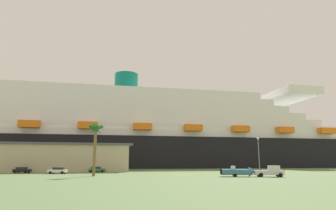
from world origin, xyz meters
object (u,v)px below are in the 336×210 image
(parked_car_black_coupe, at_px, (22,170))
(parked_car_white_van, at_px, (58,170))
(street_lamp, at_px, (259,150))
(pickup_truck, at_px, (270,171))
(small_boat_on_trailer, at_px, (240,172))
(cruise_ship, at_px, (185,138))
(parked_car_green_wagon, at_px, (97,169))
(palm_tree, at_px, (95,136))

(parked_car_black_coupe, distance_m, parked_car_white_van, 11.69)
(parked_car_black_coupe, bearing_deg, parked_car_white_van, -28.29)
(street_lamp, distance_m, parked_car_white_van, 48.97)
(pickup_truck, xyz_separation_m, small_boat_on_trailer, (-5.86, 1.33, -0.08))
(cruise_ship, relative_size, parked_car_green_wagon, 50.62)
(cruise_ship, xyz_separation_m, parked_car_white_van, (-45.75, -65.97, -13.97))
(parked_car_green_wagon, bearing_deg, small_boat_on_trailer, -43.58)
(small_boat_on_trailer, bearing_deg, parked_car_green_wagon, 136.42)
(street_lamp, xyz_separation_m, parked_car_green_wagon, (-38.05, 23.60, -4.68))
(parked_car_black_coupe, bearing_deg, pickup_truck, -25.76)
(small_boat_on_trailer, height_order, parked_car_white_van, small_boat_on_trailer)
(parked_car_black_coupe, bearing_deg, parked_car_green_wagon, 11.74)
(cruise_ship, relative_size, parked_car_black_coupe, 51.79)
(pickup_truck, relative_size, parked_car_black_coupe, 1.31)
(palm_tree, relative_size, parked_car_black_coupe, 2.45)
(cruise_ship, xyz_separation_m, pickup_truck, (-0.30, -87.32, -13.75))
(cruise_ship, distance_m, small_boat_on_trailer, 87.32)
(palm_tree, xyz_separation_m, parked_car_black_coupe, (-20.49, 19.22, -7.63))
(parked_car_black_coupe, xyz_separation_m, parked_car_green_wagon, (18.89, 3.93, 0.00))
(street_lamp, xyz_separation_m, parked_car_black_coupe, (-56.94, 19.68, -4.68))
(small_boat_on_trailer, height_order, street_lamp, street_lamp)
(small_boat_on_trailer, bearing_deg, parked_car_black_coupe, 152.86)
(cruise_ship, xyz_separation_m, parked_car_black_coupe, (-56.05, -60.43, -13.97))
(parked_car_black_coupe, height_order, parked_car_white_van, same)
(cruise_ship, height_order, street_lamp, cruise_ship)
(street_lamp, bearing_deg, cruise_ship, 90.64)
(palm_tree, bearing_deg, street_lamp, -0.71)
(parked_car_green_wagon, bearing_deg, cruise_ship, 56.67)
(street_lamp, bearing_deg, parked_car_black_coupe, 160.94)
(pickup_truck, bearing_deg, parked_car_green_wagon, 140.09)
(small_boat_on_trailer, distance_m, parked_car_white_van, 44.36)
(parked_car_black_coupe, height_order, parked_car_green_wagon, same)
(pickup_truck, height_order, parked_car_black_coupe, pickup_truck)
(palm_tree, bearing_deg, small_boat_on_trailer, -12.18)
(pickup_truck, height_order, parked_car_white_van, pickup_truck)
(palm_tree, height_order, parked_car_black_coupe, palm_tree)
(palm_tree, xyz_separation_m, parked_car_white_van, (-10.20, 13.68, -7.63))
(parked_car_black_coupe, xyz_separation_m, parked_car_white_van, (10.29, -5.54, 0.00))
(parked_car_green_wagon, bearing_deg, parked_car_black_coupe, -168.26)
(small_boat_on_trailer, distance_m, street_lamp, 10.26)
(small_boat_on_trailer, xyz_separation_m, parked_car_green_wagon, (-30.99, 29.49, -0.13))
(palm_tree, height_order, street_lamp, palm_tree)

